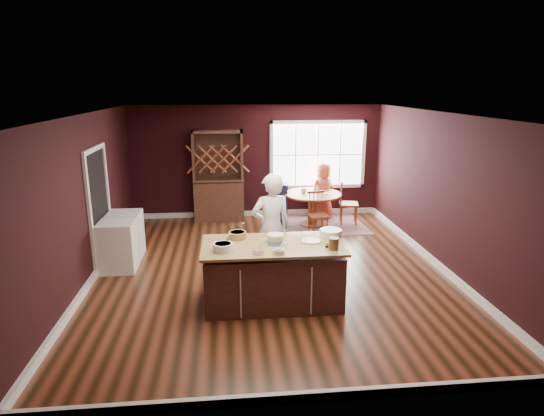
{
  "coord_description": "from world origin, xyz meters",
  "views": [
    {
      "loc": [
        -0.71,
        -7.39,
        3.14
      ],
      "look_at": [
        0.06,
        0.29,
        1.05
      ],
      "focal_mm": 30.0,
      "sensor_mm": 36.0,
      "label": 1
    }
  ],
  "objects": [
    {
      "name": "stoneware_crock",
      "position": [
        0.74,
        -1.52,
        1.0
      ],
      "size": [
        0.14,
        0.14,
        0.17
      ],
      "primitive_type": "cylinder",
      "color": "brown",
      "rests_on": "kitchen_island"
    },
    {
      "name": "room_shell",
      "position": [
        0.0,
        0.0,
        1.35
      ],
      "size": [
        7.0,
        7.0,
        7.0
      ],
      "color": "brown",
      "rests_on": "ground"
    },
    {
      "name": "layer_cake",
      "position": [
        -0.04,
        -1.19,
        0.99
      ],
      "size": [
        0.33,
        0.33,
        0.13
      ],
      "primitive_type": null,
      "color": "white",
      "rests_on": "kitchen_island"
    },
    {
      "name": "bowl_olive",
      "position": [
        -0.05,
        -1.61,
        0.95
      ],
      "size": [
        0.16,
        0.16,
        0.06
      ],
      "primitive_type": "cylinder",
      "color": "beige",
      "rests_on": "kitchen_island"
    },
    {
      "name": "washer",
      "position": [
        -2.64,
        0.28,
        0.44
      ],
      "size": [
        0.6,
        0.58,
        0.87
      ],
      "primitive_type": "cube",
      "color": "white",
      "rests_on": "ground"
    },
    {
      "name": "bowl_blue",
      "position": [
        -0.8,
        -1.43,
        0.97
      ],
      "size": [
        0.28,
        0.28,
        0.11
      ],
      "primitive_type": "cylinder",
      "color": "white",
      "rests_on": "kitchen_island"
    },
    {
      "name": "table_plate",
      "position": [
        1.5,
        2.48,
        0.76
      ],
      "size": [
        0.19,
        0.19,
        0.01
      ],
      "primitive_type": "cylinder",
      "color": "beige",
      "rests_on": "dining_table"
    },
    {
      "name": "white_tub",
      "position": [
        0.82,
        -0.98,
        0.98
      ],
      "size": [
        0.33,
        0.33,
        0.11
      ],
      "primitive_type": "cylinder",
      "color": "white",
      "rests_on": "kitchen_island"
    },
    {
      "name": "doorway",
      "position": [
        -2.97,
        0.6,
        1.02
      ],
      "size": [
        0.08,
        1.26,
        2.13
      ],
      "primitive_type": null,
      "color": "white",
      "rests_on": "room_shell"
    },
    {
      "name": "dining_table",
      "position": [
        1.23,
        2.56,
        0.53
      ],
      "size": [
        1.3,
        1.3,
        0.75
      ],
      "color": "brown",
      "rests_on": "ground"
    },
    {
      "name": "chair_south",
      "position": [
        1.2,
        1.81,
        0.48
      ],
      "size": [
        0.46,
        0.44,
        0.96
      ],
      "primitive_type": null,
      "rotation": [
        0.0,
        0.0,
        0.15
      ],
      "color": "brown",
      "rests_on": "ground"
    },
    {
      "name": "hutch",
      "position": [
        -0.92,
        3.22,
        1.07
      ],
      "size": [
        1.17,
        0.49,
        2.14
      ],
      "primitive_type": "cube",
      "color": "black",
      "rests_on": "ground"
    },
    {
      "name": "high_chair",
      "position": [
        0.47,
        2.79,
        0.5
      ],
      "size": [
        0.45,
        0.45,
        0.99
      ],
      "primitive_type": null,
      "rotation": [
        0.0,
        0.0,
        -0.14
      ],
      "color": "black",
      "rests_on": "ground"
    },
    {
      "name": "toddler",
      "position": [
        0.48,
        2.91,
        0.81
      ],
      "size": [
        0.18,
        0.14,
        0.26
      ],
      "primitive_type": null,
      "color": "#8CA5BF",
      "rests_on": "high_chair"
    },
    {
      "name": "chair_north",
      "position": [
        1.52,
        3.33,
        0.48
      ],
      "size": [
        0.52,
        0.51,
        0.96
      ],
      "primitive_type": null,
      "rotation": [
        0.0,
        0.0,
        3.56
      ],
      "color": "brown",
      "rests_on": "ground"
    },
    {
      "name": "kitchen_island",
      "position": [
        -0.09,
        -1.22,
        0.44
      ],
      "size": [
        2.05,
        1.07,
        0.92
      ],
      "color": "#3C2116",
      "rests_on": "ground"
    },
    {
      "name": "rug",
      "position": [
        1.23,
        2.56,
        0.01
      ],
      "size": [
        2.42,
        1.91,
        0.01
      ],
      "primitive_type": "cube",
      "rotation": [
        0.0,
        0.0,
        0.04
      ],
      "color": "brown",
      "rests_on": "ground"
    },
    {
      "name": "drinking_glass",
      "position": [
        0.36,
        -1.3,
        0.99
      ],
      "size": [
        0.07,
        0.07,
        0.14
      ],
      "primitive_type": "cylinder",
      "color": "silver",
      "rests_on": "kitchen_island"
    },
    {
      "name": "window",
      "position": [
        1.5,
        3.47,
        1.5
      ],
      "size": [
        2.36,
        0.1,
        1.66
      ],
      "primitive_type": null,
      "color": "white",
      "rests_on": "room_shell"
    },
    {
      "name": "dryer",
      "position": [
        -2.64,
        0.92,
        0.43
      ],
      "size": [
        0.6,
        0.58,
        0.87
      ],
      "primitive_type": "cube",
      "color": "white",
      "rests_on": "ground"
    },
    {
      "name": "seated_woman",
      "position": [
        1.57,
        3.06,
        0.68
      ],
      "size": [
        0.79,
        0.68,
        1.37
      ],
      "primitive_type": "imported",
      "rotation": [
        0.0,
        0.0,
        3.58
      ],
      "color": "#BA4B37",
      "rests_on": "ground"
    },
    {
      "name": "table_cup",
      "position": [
        1.03,
        2.65,
        0.8
      ],
      "size": [
        0.14,
        0.14,
        0.1
      ],
      "primitive_type": "imported",
      "rotation": [
        0.0,
        0.0,
        -0.08
      ],
      "color": "silver",
      "rests_on": "dining_table"
    },
    {
      "name": "baker",
      "position": [
        -0.03,
        -0.43,
        0.9
      ],
      "size": [
        0.74,
        0.56,
        1.81
      ],
      "primitive_type": "imported",
      "rotation": [
        0.0,
        0.0,
        3.35
      ],
      "color": "silver",
      "rests_on": "ground"
    },
    {
      "name": "dinner_plate",
      "position": [
        0.5,
        -1.17,
        0.93
      ],
      "size": [
        0.27,
        0.27,
        0.02
      ],
      "primitive_type": "cylinder",
      "color": "#F3E7BF",
      "rests_on": "kitchen_island"
    },
    {
      "name": "toy_figurine",
      "position": [
        0.66,
        -1.45,
        0.96
      ],
      "size": [
        0.05,
        0.05,
        0.08
      ],
      "primitive_type": null,
      "color": "yellow",
      "rests_on": "kitchen_island"
    },
    {
      "name": "bowl_yellow",
      "position": [
        -0.59,
        -0.91,
        0.97
      ],
      "size": [
        0.27,
        0.27,
        0.1
      ],
      "primitive_type": "cylinder",
      "color": "olive",
      "rests_on": "kitchen_island"
    },
    {
      "name": "chair_east",
      "position": [
        2.08,
        2.58,
        0.52
      ],
      "size": [
        0.49,
        0.51,
        1.04
      ],
      "primitive_type": null,
      "rotation": [
        0.0,
        0.0,
        1.38
      ],
      "color": "brown",
      "rests_on": "ground"
    },
    {
      "name": "bowl_pink",
      "position": [
        -0.33,
        -1.59,
        0.95
      ],
      "size": [
        0.17,
        0.17,
        0.06
      ],
      "primitive_type": "cylinder",
      "color": "white",
      "rests_on": "kitchen_island"
    }
  ]
}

